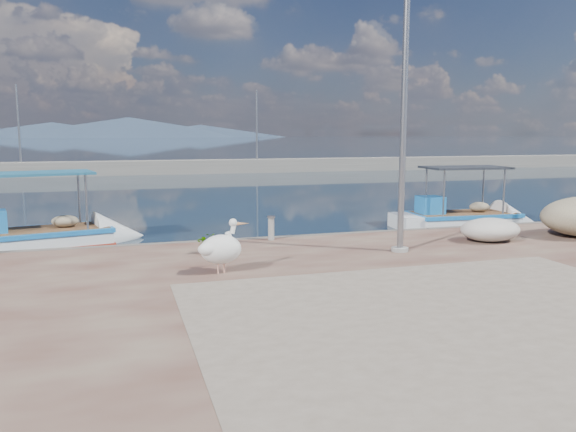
{
  "coord_description": "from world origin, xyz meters",
  "views": [
    {
      "loc": [
        -4.42,
        -10.73,
        3.53
      ],
      "look_at": [
        0.0,
        3.8,
        1.3
      ],
      "focal_mm": 35.0,
      "sensor_mm": 36.0,
      "label": 1
    }
  ],
  "objects_px": {
    "bollard_near": "(271,227)",
    "boat_right": "(462,221)",
    "boat_left": "(41,240)",
    "lamp_post": "(403,123)",
    "pelican": "(222,248)"
  },
  "relations": [
    {
      "from": "boat_right",
      "to": "pelican",
      "type": "xyz_separation_m",
      "value": [
        -10.45,
        -6.47,
        0.85
      ]
    },
    {
      "from": "boat_left",
      "to": "boat_right",
      "type": "distance_m",
      "value": 14.97
    },
    {
      "from": "boat_left",
      "to": "lamp_post",
      "type": "height_order",
      "value": "lamp_post"
    },
    {
      "from": "boat_right",
      "to": "bollard_near",
      "type": "xyz_separation_m",
      "value": [
        -8.4,
        -3.04,
        0.67
      ]
    },
    {
      "from": "bollard_near",
      "to": "boat_right",
      "type": "bearing_deg",
      "value": 19.93
    },
    {
      "from": "boat_left",
      "to": "bollard_near",
      "type": "bearing_deg",
      "value": -40.88
    },
    {
      "from": "pelican",
      "to": "bollard_near",
      "type": "xyz_separation_m",
      "value": [
        2.05,
        3.43,
        -0.18
      ]
    },
    {
      "from": "pelican",
      "to": "boat_left",
      "type": "bearing_deg",
      "value": 101.8
    },
    {
      "from": "boat_left",
      "to": "pelican",
      "type": "distance_m",
      "value": 8.36
    },
    {
      "from": "boat_right",
      "to": "bollard_near",
      "type": "relative_size",
      "value": 8.11
    },
    {
      "from": "pelican",
      "to": "bollard_near",
      "type": "relative_size",
      "value": 1.76
    },
    {
      "from": "boat_right",
      "to": "lamp_post",
      "type": "distance_m",
      "value": 8.63
    },
    {
      "from": "boat_left",
      "to": "pelican",
      "type": "bearing_deg",
      "value": -69.57
    },
    {
      "from": "boat_left",
      "to": "lamp_post",
      "type": "xyz_separation_m",
      "value": [
        9.36,
        -6.02,
        3.58
      ]
    },
    {
      "from": "boat_right",
      "to": "pelican",
      "type": "distance_m",
      "value": 12.32
    }
  ]
}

